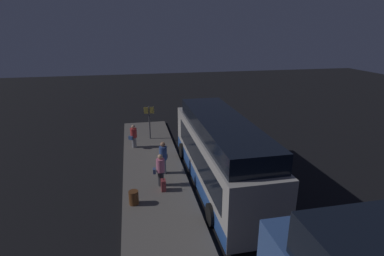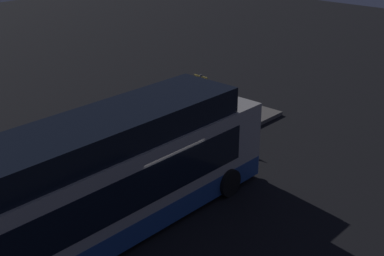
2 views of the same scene
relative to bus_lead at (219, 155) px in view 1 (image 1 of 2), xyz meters
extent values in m
plane|color=black|center=(1.21, -0.07, -1.65)|extent=(80.00, 80.00, 0.00)
cube|color=#605B56|center=(1.21, 3.22, -1.56)|extent=(20.00, 3.38, 0.18)
cube|color=#B2ADA8|center=(0.10, 0.00, -0.15)|extent=(10.67, 2.50, 2.67)
cube|color=#23478C|center=(0.10, 0.00, -1.13)|extent=(10.62, 2.52, 0.70)
cube|color=black|center=(-0.17, 0.00, 0.18)|extent=(8.75, 2.53, 1.18)
cube|color=black|center=(5.45, 0.00, 0.24)|extent=(0.06, 2.20, 1.71)
sphere|color=#F9E58C|center=(5.47, 0.69, -1.03)|extent=(0.24, 0.24, 0.24)
sphere|color=#F9E58C|center=(5.47, -0.69, -1.03)|extent=(0.24, 0.24, 0.24)
cylinder|color=black|center=(3.72, 1.25, -1.17)|extent=(0.95, 0.30, 0.95)
cylinder|color=black|center=(3.72, -1.25, -1.17)|extent=(0.95, 0.30, 0.95)
cylinder|color=black|center=(-3.21, 1.25, -1.17)|extent=(0.95, 0.30, 0.95)
cylinder|color=black|center=(-3.21, -1.25, -1.17)|extent=(0.95, 0.30, 0.95)
cube|color=black|center=(-0.33, 0.00, 1.61)|extent=(9.07, 2.30, 0.84)
cube|color=black|center=(-7.47, 0.00, 0.49)|extent=(0.06, 2.14, 1.96)
cylinder|color=gray|center=(1.50, 2.70, -1.05)|extent=(0.39, 0.39, 0.84)
cylinder|color=#334C8C|center=(1.50, 2.70, -0.27)|extent=(0.55, 0.55, 0.73)
sphere|color=#9E7051|center=(1.50, 2.70, 0.23)|extent=(0.27, 0.27, 0.27)
cube|color=black|center=(1.79, 2.58, -0.58)|extent=(0.24, 0.31, 0.24)
cylinder|color=gray|center=(5.68, 4.20, -1.11)|extent=(0.42, 0.42, 0.72)
cylinder|color=#BF3333|center=(5.68, 4.20, -0.44)|extent=(0.61, 0.61, 0.62)
sphere|color=tan|center=(5.68, 4.20, -0.02)|extent=(0.23, 0.23, 0.23)
cube|color=#334C7F|center=(5.44, 4.40, -0.70)|extent=(0.29, 0.30, 0.24)
cylinder|color=#2D2D33|center=(0.18, 2.98, -1.08)|extent=(0.32, 0.32, 0.78)
cylinder|color=#CC6B8C|center=(0.18, 2.98, -0.36)|extent=(0.45, 0.45, 0.68)
sphere|color=tan|center=(0.18, 2.98, 0.11)|extent=(0.25, 0.25, 0.25)
cube|color=#334C7F|center=(0.20, 3.29, -0.64)|extent=(0.29, 0.16, 0.24)
cube|color=maroon|center=(-0.36, 2.92, -1.18)|extent=(0.36, 0.22, 0.57)
cylinder|color=black|center=(-0.36, 2.92, -0.78)|extent=(0.02, 0.02, 0.24)
cylinder|color=#4C4C51|center=(7.15, 3.04, -0.27)|extent=(0.10, 0.10, 2.40)
cube|color=#E5C64C|center=(7.15, 3.04, 0.64)|extent=(0.04, 0.71, 0.47)
cylinder|color=#593319|center=(-1.28, 4.37, -1.15)|extent=(0.44, 0.44, 0.65)
camera|label=1|loc=(-13.41, 4.18, 6.13)|focal=28.00mm
camera|label=2|loc=(-8.77, -10.96, 7.41)|focal=50.00mm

